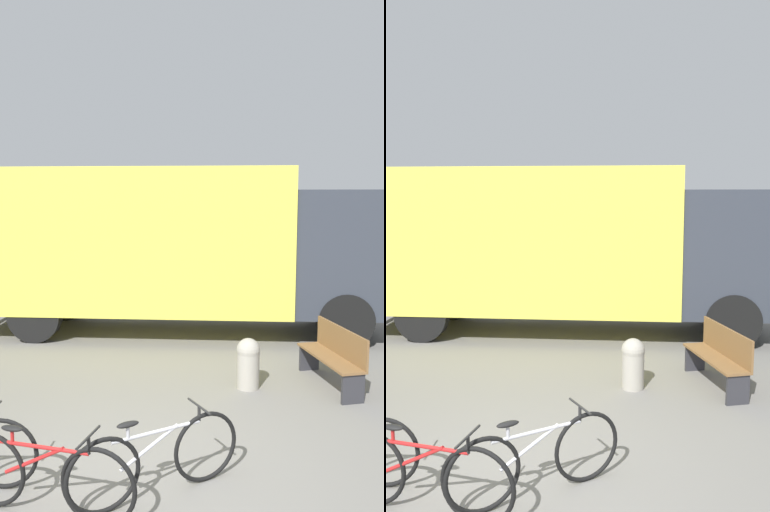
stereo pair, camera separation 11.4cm
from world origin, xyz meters
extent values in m
plane|color=slate|center=(0.00, 0.00, 0.00)|extent=(60.00, 60.00, 0.00)
cube|color=#EAE04C|center=(-0.08, 5.96, 2.01)|extent=(6.91, 3.18, 2.95)
cube|color=#333842|center=(4.19, 5.31, 1.79)|extent=(2.27, 2.39, 2.51)
cylinder|color=black|center=(4.33, 6.24, 0.54)|extent=(1.10, 0.44, 1.07)
cylinder|color=black|center=(4.04, 4.38, 0.54)|extent=(1.10, 0.44, 1.07)
cylinder|color=black|center=(-1.75, 7.17, 0.54)|extent=(1.10, 0.44, 1.07)
cylinder|color=black|center=(-2.03, 5.30, 0.54)|extent=(1.10, 0.44, 1.07)
cube|color=brown|center=(3.05, 2.51, 0.45)|extent=(0.59, 1.56, 0.04)
cube|color=brown|center=(3.24, 2.54, 0.67)|extent=(0.23, 1.52, 0.49)
cube|color=#2D2D33|center=(3.14, 1.81, 0.22)|extent=(0.34, 0.09, 0.43)
cube|color=#2D2D33|center=(2.96, 3.22, 0.22)|extent=(0.34, 0.09, 0.43)
torus|color=black|center=(-0.15, -0.58, 0.37)|extent=(0.71, 0.29, 0.74)
cylinder|color=red|center=(-0.67, -0.39, 0.66)|extent=(0.89, 0.35, 0.04)
cylinder|color=red|center=(-0.75, -0.37, 0.52)|extent=(0.60, 0.24, 0.34)
cylinder|color=red|center=(-0.95, -0.29, 0.72)|extent=(0.03, 0.03, 0.12)
ellipsoid|color=black|center=(-0.95, -0.29, 0.80)|extent=(0.24, 0.16, 0.05)
cylinder|color=black|center=(-0.23, -0.55, 0.74)|extent=(0.03, 0.03, 0.16)
cylinder|color=black|center=(-0.23, -0.55, 0.82)|extent=(0.17, 0.42, 0.02)
torus|color=black|center=(-0.13, -0.40, 0.37)|extent=(0.69, 0.35, 0.74)
torus|color=black|center=(0.87, 0.06, 0.37)|extent=(0.69, 0.35, 0.74)
cylinder|color=silver|center=(0.37, -0.17, 0.66)|extent=(0.86, 0.42, 0.04)
cylinder|color=silver|center=(0.30, -0.21, 0.52)|extent=(0.58, 0.29, 0.34)
cylinder|color=silver|center=(0.10, -0.30, 0.72)|extent=(0.03, 0.03, 0.12)
ellipsoid|color=black|center=(0.10, -0.30, 0.80)|extent=(0.24, 0.17, 0.05)
cylinder|color=black|center=(0.79, 0.02, 0.74)|extent=(0.03, 0.03, 0.16)
cylinder|color=black|center=(0.79, 0.02, 0.82)|extent=(0.21, 0.41, 0.02)
cylinder|color=#9E998C|center=(1.78, 2.51, 0.30)|extent=(0.34, 0.34, 0.60)
sphere|color=#9E998C|center=(1.78, 2.51, 0.60)|extent=(0.36, 0.36, 0.36)
camera|label=1|loc=(0.34, -4.75, 2.90)|focal=35.00mm
camera|label=2|loc=(0.45, -4.76, 2.90)|focal=35.00mm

